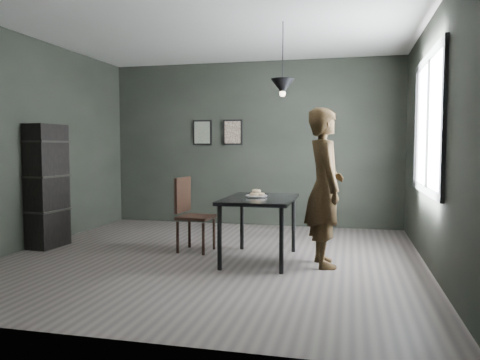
% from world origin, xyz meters
% --- Properties ---
extents(ground, '(5.00, 5.00, 0.00)m').
position_xyz_m(ground, '(0.00, 0.00, 0.00)').
color(ground, '#3C3734').
rests_on(ground, ground).
extents(back_wall, '(5.00, 0.10, 2.80)m').
position_xyz_m(back_wall, '(0.00, 2.50, 1.40)').
color(back_wall, black).
rests_on(back_wall, ground).
extents(ceiling, '(5.00, 5.00, 0.02)m').
position_xyz_m(ceiling, '(0.00, 0.00, 2.80)').
color(ceiling, silver).
rests_on(ceiling, ground).
extents(window_assembly, '(0.04, 1.96, 1.56)m').
position_xyz_m(window_assembly, '(2.47, 0.20, 1.60)').
color(window_assembly, white).
rests_on(window_assembly, ground).
extents(cafe_table, '(0.80, 1.20, 0.75)m').
position_xyz_m(cafe_table, '(0.60, 0.00, 0.67)').
color(cafe_table, black).
rests_on(cafe_table, ground).
extents(white_plate, '(0.23, 0.23, 0.01)m').
position_xyz_m(white_plate, '(0.55, 0.05, 0.76)').
color(white_plate, white).
rests_on(white_plate, cafe_table).
extents(donut_pile, '(0.18, 0.19, 0.08)m').
position_xyz_m(donut_pile, '(0.55, 0.05, 0.79)').
color(donut_pile, beige).
rests_on(donut_pile, white_plate).
extents(woman, '(0.59, 0.74, 1.78)m').
position_xyz_m(woman, '(1.36, -0.07, 0.89)').
color(woman, black).
rests_on(woman, ground).
extents(wood_chair, '(0.45, 0.45, 0.96)m').
position_xyz_m(wood_chair, '(-0.37, 0.29, 0.54)').
color(wood_chair, black).
rests_on(wood_chair, ground).
extents(shelf_unit, '(0.35, 0.57, 1.65)m').
position_xyz_m(shelf_unit, '(-2.32, 0.09, 0.82)').
color(shelf_unit, black).
rests_on(shelf_unit, ground).
extents(pendant_lamp, '(0.28, 0.28, 0.86)m').
position_xyz_m(pendant_lamp, '(0.85, 0.10, 2.05)').
color(pendant_lamp, black).
rests_on(pendant_lamp, ground).
extents(framed_print_left, '(0.34, 0.04, 0.44)m').
position_xyz_m(framed_print_left, '(-0.90, 2.47, 1.60)').
color(framed_print_left, black).
rests_on(framed_print_left, ground).
extents(framed_print_right, '(0.34, 0.04, 0.44)m').
position_xyz_m(framed_print_right, '(-0.35, 2.47, 1.60)').
color(framed_print_right, black).
rests_on(framed_print_right, ground).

